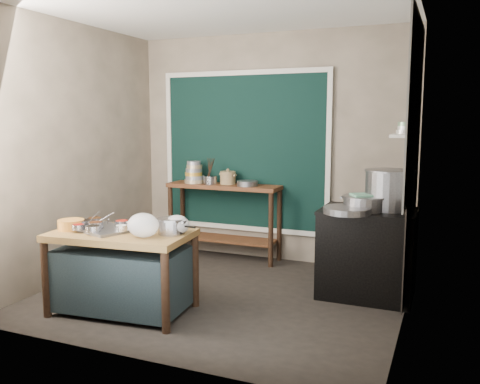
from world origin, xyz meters
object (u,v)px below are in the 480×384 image
at_px(back_counter, 224,221).
at_px(steamer, 365,203).
at_px(stock_pot, 389,190).
at_px(stove_block, 367,254).
at_px(yellow_basin, 71,225).
at_px(condiment_tray, 103,229).
at_px(utensil_cup, 210,180).
at_px(saucepan, 171,226).
at_px(prep_table, 122,272).
at_px(ceramic_crock, 228,179).

height_order(back_counter, steamer, steamer).
bearing_deg(stock_pot, stove_block, -158.58).
bearing_deg(yellow_basin, stove_block, 29.31).
relative_size(condiment_tray, steamer, 1.22).
bearing_deg(utensil_cup, yellow_basin, -101.51).
distance_m(yellow_basin, saucepan, 0.97).
xyz_separation_m(stove_block, condiment_tray, (-2.19, -1.31, 0.34)).
distance_m(stove_block, condiment_tray, 2.57).
bearing_deg(prep_table, condiment_tray, 176.94).
relative_size(yellow_basin, utensil_cup, 1.41).
height_order(prep_table, stove_block, stove_block).
relative_size(ceramic_crock, stock_pot, 0.42).
relative_size(condiment_tray, stock_pot, 1.06).
distance_m(yellow_basin, steamer, 2.79).
bearing_deg(saucepan, utensil_cup, 114.23).
bearing_deg(ceramic_crock, stove_block, -22.20).
bearing_deg(condiment_tray, steamer, 29.85).
bearing_deg(stock_pot, utensil_cup, 164.91).
distance_m(stock_pot, steamer, 0.28).
bearing_deg(yellow_basin, stock_pot, 28.81).
distance_m(back_counter, yellow_basin, 2.23).
height_order(prep_table, back_counter, back_counter).
bearing_deg(saucepan, prep_table, -158.80).
distance_m(prep_table, yellow_basin, 0.65).
distance_m(ceramic_crock, stock_pot, 2.15).
bearing_deg(stock_pot, steamer, -146.74).
bearing_deg(steamer, utensil_cup, 159.87).
distance_m(prep_table, condiment_tray, 0.43).
distance_m(stove_block, stock_pot, 0.68).
height_order(stove_block, yellow_basin, stove_block).
xyz_separation_m(stove_block, stock_pot, (0.18, 0.07, 0.65)).
height_order(condiment_tray, utensil_cup, utensil_cup).
distance_m(back_counter, stock_pot, 2.26).
distance_m(back_counter, saucepan, 1.99).
xyz_separation_m(stove_block, utensil_cup, (-2.06, 0.68, 0.58)).
height_order(stove_block, ceramic_crock, ceramic_crock).
relative_size(back_counter, ceramic_crock, 6.95).
relative_size(stove_block, yellow_basin, 3.77).
bearing_deg(saucepan, ceramic_crock, 107.86).
relative_size(stove_block, condiment_tray, 1.69).
height_order(saucepan, stock_pot, stock_pot).
relative_size(prep_table, condiment_tray, 2.35).
bearing_deg(stove_block, stock_pot, 21.42).
height_order(condiment_tray, saucepan, saucepan).
relative_size(prep_table, stock_pot, 2.49).
xyz_separation_m(prep_table, steamer, (1.97, 1.23, 0.58)).
bearing_deg(yellow_basin, steamer, 28.41).
bearing_deg(utensil_cup, steamer, -20.13).
relative_size(yellow_basin, saucepan, 0.92).
bearing_deg(condiment_tray, back_counter, 81.87).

